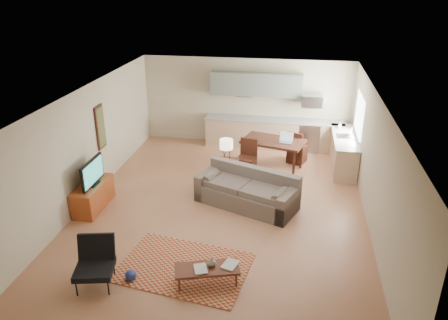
% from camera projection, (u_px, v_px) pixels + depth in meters
% --- Properties ---
extents(room, '(9.00, 9.00, 9.00)m').
position_uv_depth(room, '(222.00, 157.00, 9.58)').
color(room, '#9B6344').
rests_on(room, ground).
extents(kitchen_counter_back, '(4.26, 0.64, 0.92)m').
position_uv_depth(kitchen_counter_back, '(273.00, 133.00, 13.58)').
color(kitchen_counter_back, tan).
rests_on(kitchen_counter_back, ground).
extents(kitchen_counter_right, '(0.64, 2.26, 0.92)m').
position_uv_depth(kitchen_counter_right, '(343.00, 152.00, 12.20)').
color(kitchen_counter_right, tan).
rests_on(kitchen_counter_right, ground).
extents(kitchen_range, '(0.62, 0.62, 0.90)m').
position_uv_depth(kitchen_range, '(309.00, 136.00, 13.41)').
color(kitchen_range, '#A5A8AD').
rests_on(kitchen_range, ground).
extents(kitchen_microwave, '(0.62, 0.40, 0.35)m').
position_uv_depth(kitchen_microwave, '(312.00, 101.00, 12.99)').
color(kitchen_microwave, '#A5A8AD').
rests_on(kitchen_microwave, room).
extents(upper_cabinets, '(2.80, 0.34, 0.70)m').
position_uv_depth(upper_cabinets, '(256.00, 84.00, 13.21)').
color(upper_cabinets, slate).
rests_on(upper_cabinets, room).
extents(window_right, '(0.02, 1.40, 1.05)m').
position_uv_depth(window_right, '(359.00, 115.00, 11.72)').
color(window_right, white).
rests_on(window_right, room).
extents(wall_art_left, '(0.06, 0.42, 1.10)m').
position_uv_depth(wall_art_left, '(101.00, 127.00, 10.81)').
color(wall_art_left, olive).
rests_on(wall_art_left, room).
extents(triptych, '(1.70, 0.04, 0.50)m').
position_uv_depth(triptych, '(243.00, 89.00, 13.48)').
color(triptych, beige).
rests_on(triptych, room).
extents(rug, '(2.59, 1.98, 0.02)m').
position_uv_depth(rug, '(184.00, 267.00, 8.16)').
color(rug, maroon).
rests_on(rug, floor).
extents(sofa, '(2.67, 1.90, 0.85)m').
position_uv_depth(sofa, '(247.00, 189.00, 10.18)').
color(sofa, brown).
rests_on(sofa, floor).
extents(coffee_table, '(1.22, 0.76, 0.34)m').
position_uv_depth(coffee_table, '(207.00, 275.00, 7.69)').
color(coffee_table, '#492115').
rests_on(coffee_table, floor).
extents(book_a, '(0.42, 0.44, 0.03)m').
position_uv_depth(book_a, '(194.00, 270.00, 7.55)').
color(book_a, maroon).
rests_on(book_a, coffee_table).
extents(book_b, '(0.42, 0.46, 0.03)m').
position_uv_depth(book_b, '(224.00, 263.00, 7.74)').
color(book_b, navy).
rests_on(book_b, coffee_table).
extents(vase, '(0.16, 0.16, 0.16)m').
position_uv_depth(vase, '(212.00, 262.00, 7.64)').
color(vase, black).
rests_on(vase, coffee_table).
extents(armchair, '(0.89, 0.89, 0.86)m').
position_uv_depth(armchair, '(94.00, 265.00, 7.55)').
color(armchair, black).
rests_on(armchair, floor).
extents(tv_credenza, '(0.50, 1.31, 0.60)m').
position_uv_depth(tv_credenza, '(93.00, 196.00, 10.14)').
color(tv_credenza, '#923C19').
rests_on(tv_credenza, floor).
extents(tv, '(0.10, 1.01, 0.60)m').
position_uv_depth(tv, '(92.00, 172.00, 9.89)').
color(tv, black).
rests_on(tv, tv_credenza).
extents(console_table, '(0.60, 0.41, 0.70)m').
position_uv_depth(console_table, '(226.00, 172.00, 11.25)').
color(console_table, '#32170F').
rests_on(console_table, floor).
extents(table_lamp, '(0.35, 0.35, 0.56)m').
position_uv_depth(table_lamp, '(226.00, 149.00, 11.00)').
color(table_lamp, beige).
rests_on(table_lamp, console_table).
extents(dining_table, '(1.85, 1.36, 0.84)m').
position_uv_depth(dining_table, '(273.00, 154.00, 12.13)').
color(dining_table, '#32170F').
rests_on(dining_table, floor).
extents(dining_chair_near, '(0.56, 0.58, 0.99)m').
position_uv_depth(dining_chair_near, '(246.00, 158.00, 11.70)').
color(dining_chair_near, '#32170F').
rests_on(dining_chair_near, floor).
extents(dining_chair_far, '(0.62, 0.63, 0.96)m').
position_uv_depth(dining_chair_far, '(297.00, 147.00, 12.51)').
color(dining_chair_far, '#32170F').
rests_on(dining_chair_far, floor).
extents(laptop, '(0.39, 0.32, 0.26)m').
position_uv_depth(laptop, '(286.00, 138.00, 11.76)').
color(laptop, '#A5A8AD').
rests_on(laptop, dining_table).
extents(soap_bottle, '(0.11, 0.11, 0.19)m').
position_uv_depth(soap_bottle, '(340.00, 125.00, 12.59)').
color(soap_bottle, beige).
rests_on(soap_bottle, kitchen_counter_right).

